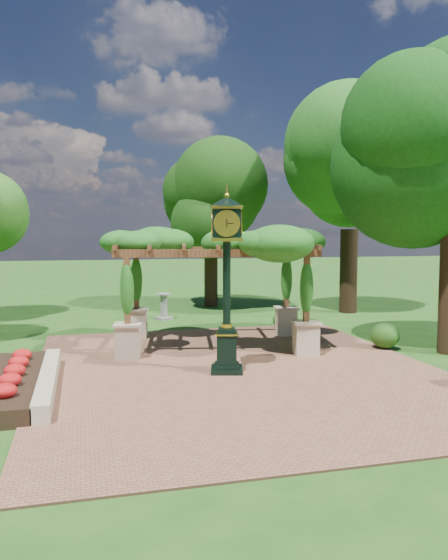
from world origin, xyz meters
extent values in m
plane|color=#1E4714|center=(0.00, 0.00, 0.00)|extent=(120.00, 120.00, 0.00)
cube|color=brown|center=(0.00, 1.00, 0.02)|extent=(10.00, 12.00, 0.04)
cube|color=#C6B793|center=(-4.60, 0.50, 0.20)|extent=(0.35, 5.00, 0.40)
cube|color=red|center=(-5.50, 0.50, 0.18)|extent=(1.50, 5.00, 0.36)
cube|color=black|center=(-0.36, 0.85, 0.10)|extent=(0.95, 0.95, 0.12)
cube|color=black|center=(-0.36, 0.85, 0.62)|extent=(0.59, 0.59, 0.87)
cube|color=gold|center=(-0.36, 0.85, 1.01)|extent=(0.66, 0.66, 0.04)
cylinder|color=black|center=(-0.36, 0.85, 2.27)|extent=(0.24, 0.24, 2.23)
cube|color=black|center=(-0.36, 0.85, 3.73)|extent=(0.83, 0.83, 0.68)
cylinder|color=beige|center=(-0.45, 0.51, 3.73)|extent=(0.57, 0.17, 0.58)
cone|color=black|center=(-0.36, 0.85, 4.26)|extent=(1.07, 1.07, 0.24)
sphere|color=gold|center=(-0.36, 0.85, 4.41)|extent=(0.14, 0.14, 0.14)
cube|color=beige|center=(-2.62, 3.06, 0.49)|extent=(0.76, 0.76, 0.91)
cube|color=brown|center=(-2.62, 3.06, 1.93)|extent=(0.19, 0.19, 1.86)
cube|color=beige|center=(2.33, 2.16, 0.49)|extent=(0.76, 0.76, 0.91)
cube|color=brown|center=(2.33, 2.16, 1.93)|extent=(0.19, 0.19, 1.86)
cube|color=beige|center=(-2.08, 6.03, 0.49)|extent=(0.76, 0.76, 0.91)
cube|color=brown|center=(-2.08, 6.03, 1.93)|extent=(0.19, 0.19, 1.86)
cube|color=beige|center=(2.87, 5.13, 0.49)|extent=(0.76, 0.76, 0.91)
cube|color=brown|center=(2.87, 5.13, 1.93)|extent=(0.19, 0.19, 1.86)
cube|color=brown|center=(-0.15, 2.61, 2.94)|extent=(5.77, 1.18, 0.22)
cube|color=brown|center=(0.39, 5.58, 2.94)|extent=(5.77, 1.18, 0.22)
ellipsoid|color=#205D1A|center=(0.12, 4.10, 3.21)|extent=(6.39, 4.61, 1.01)
cube|color=gray|center=(-0.64, 9.76, 0.05)|extent=(0.75, 0.75, 0.11)
cylinder|color=gray|center=(-0.64, 9.76, 0.53)|extent=(0.38, 0.38, 0.96)
cylinder|color=gray|center=(-0.64, 9.76, 1.03)|extent=(0.71, 0.71, 0.05)
ellipsoid|color=#234D15|center=(4.98, 2.36, 0.43)|extent=(0.96, 0.96, 0.77)
ellipsoid|color=#22661D|center=(3.21, 6.44, 0.35)|extent=(0.87, 0.87, 0.62)
cylinder|color=#321F14|center=(2.12, 13.10, 1.38)|extent=(0.64, 0.64, 2.76)
ellipsoid|color=#16370D|center=(2.12, 13.10, 4.93)|extent=(4.01, 4.01, 4.35)
cylinder|color=black|center=(7.53, 9.67, 1.83)|extent=(0.76, 0.76, 3.66)
ellipsoid|color=#215919|center=(7.53, 9.67, 6.56)|extent=(5.43, 5.43, 5.79)
camera|label=1|loc=(-3.80, -12.09, 3.51)|focal=35.00mm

